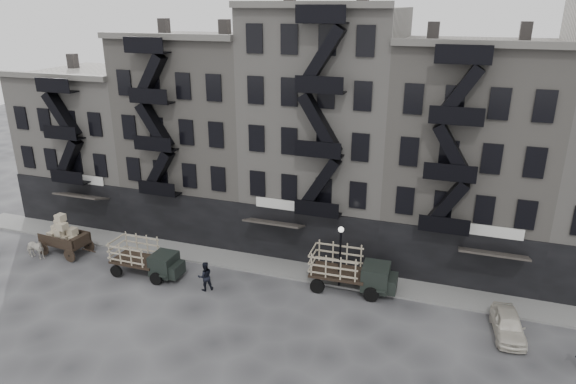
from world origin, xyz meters
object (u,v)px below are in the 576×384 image
(wagon, at_px, (62,232))
(car_east, at_px, (508,325))
(pedestrian_mid, at_px, (205,276))
(stake_truck_west, at_px, (145,256))
(horse, at_px, (34,249))
(stake_truck_east, at_px, (351,268))

(wagon, bearing_deg, car_east, 5.36)
(pedestrian_mid, bearing_deg, stake_truck_west, -45.78)
(wagon, relative_size, pedestrian_mid, 1.92)
(car_east, bearing_deg, wagon, 173.10)
(wagon, xyz_separation_m, stake_truck_west, (7.45, -0.80, -0.32))
(wagon, height_order, stake_truck_west, wagon)
(wagon, distance_m, stake_truck_west, 7.50)
(horse, relative_size, stake_truck_east, 0.33)
(pedestrian_mid, bearing_deg, stake_truck_east, 159.17)
(horse, height_order, wagon, wagon)
(wagon, distance_m, car_east, 30.18)
(horse, xyz_separation_m, stake_truck_east, (22.28, 3.21, 0.79))
(horse, relative_size, stake_truck_west, 0.37)
(horse, distance_m, car_east, 31.59)
(horse, relative_size, pedestrian_mid, 0.93)
(horse, xyz_separation_m, wagon, (1.41, 1.41, 0.96))
(stake_truck_east, height_order, pedestrian_mid, stake_truck_east)
(wagon, height_order, stake_truck_east, wagon)
(stake_truck_west, relative_size, pedestrian_mid, 2.53)
(wagon, xyz_separation_m, pedestrian_mid, (12.16, -1.26, -0.75))
(horse, relative_size, car_east, 0.47)
(horse, distance_m, stake_truck_west, 8.90)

